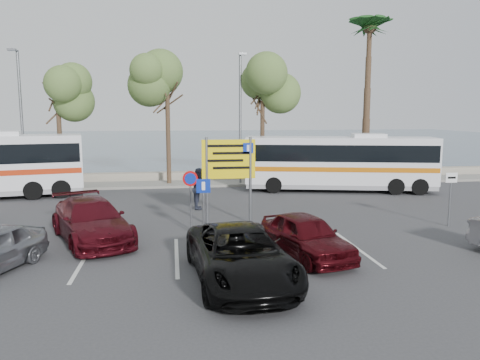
{
  "coord_description": "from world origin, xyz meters",
  "views": [
    {
      "loc": [
        -1.28,
        -15.65,
        4.59
      ],
      "look_at": [
        1.44,
        3.0,
        1.86
      ],
      "focal_mm": 35.0,
      "sensor_mm": 36.0,
      "label": 1
    }
  ],
  "objects": [
    {
      "name": "ground",
      "position": [
        0.0,
        0.0,
        0.0
      ],
      "size": [
        120.0,
        120.0,
        0.0
      ],
      "primitive_type": "plane",
      "color": "#363639",
      "rests_on": "ground"
    },
    {
      "name": "kerb_strip",
      "position": [
        0.0,
        14.0,
        0.07
      ],
      "size": [
        44.0,
        2.4,
        0.15
      ],
      "primitive_type": "cube",
      "color": "gray",
      "rests_on": "ground"
    },
    {
      "name": "seawall",
      "position": [
        0.0,
        16.0,
        0.3
      ],
      "size": [
        48.0,
        0.8,
        0.6
      ],
      "primitive_type": "cube",
      "color": "gray",
      "rests_on": "ground"
    },
    {
      "name": "sea",
      "position": [
        0.0,
        60.0,
        0.01
      ],
      "size": [
        140.0,
        140.0,
        0.0
      ],
      "primitive_type": "plane",
      "color": "#455D6F",
      "rests_on": "ground"
    },
    {
      "name": "tree_left",
      "position": [
        -8.0,
        14.0,
        6.0
      ],
      "size": [
        3.2,
        3.2,
        7.2
      ],
      "color": "#382619",
      "rests_on": "kerb_strip"
    },
    {
      "name": "tree_mid",
      "position": [
        -1.5,
        14.0,
        6.65
      ],
      "size": [
        3.2,
        3.2,
        8.0
      ],
      "color": "#382619",
      "rests_on": "kerb_strip"
    },
    {
      "name": "tree_right",
      "position": [
        4.5,
        14.0,
        6.17
      ],
      "size": [
        3.2,
        3.2,
        7.4
      ],
      "color": "#382619",
      "rests_on": "kerb_strip"
    },
    {
      "name": "palm_tree",
      "position": [
        11.5,
        14.0,
        9.87
      ],
      "size": [
        4.8,
        4.8,
        11.2
      ],
      "color": "#382619",
      "rests_on": "kerb_strip"
    },
    {
      "name": "street_lamp_left",
      "position": [
        -10.0,
        13.52,
        4.6
      ],
      "size": [
        0.45,
        1.15,
        8.01
      ],
      "color": "slate",
      "rests_on": "kerb_strip"
    },
    {
      "name": "street_lamp_right",
      "position": [
        3.0,
        13.52,
        4.6
      ],
      "size": [
        0.45,
        1.15,
        8.01
      ],
      "color": "slate",
      "rests_on": "kerb_strip"
    },
    {
      "name": "direction_sign",
      "position": [
        1.0,
        3.2,
        2.43
      ],
      "size": [
        2.2,
        0.12,
        3.6
      ],
      "color": "slate",
      "rests_on": "ground"
    },
    {
      "name": "sign_no_stop",
      "position": [
        -0.6,
        2.38,
        1.58
      ],
      "size": [
        0.6,
        0.08,
        2.35
      ],
      "color": "slate",
      "rests_on": "ground"
    },
    {
      "name": "sign_parking",
      "position": [
        -0.2,
        0.79,
        1.47
      ],
      "size": [
        0.5,
        0.07,
        2.25
      ],
      "color": "slate",
      "rests_on": "ground"
    },
    {
      "name": "sign_taxi",
      "position": [
        9.8,
        1.49,
        1.42
      ],
      "size": [
        0.5,
        0.07,
        2.2
      ],
      "color": "slate",
      "rests_on": "ground"
    },
    {
      "name": "lane_markings",
      "position": [
        -1.14,
        -1.0,
        0.0
      ],
      "size": [
        12.02,
        4.2,
        0.01
      ],
      "primitive_type": null,
      "color": "silver",
      "rests_on": "ground"
    },
    {
      "name": "coach_bus_right",
      "position": [
        8.39,
        10.41,
        1.57
      ],
      "size": [
        11.11,
        4.7,
        3.39
      ],
      "color": "silver",
      "rests_on": "ground"
    },
    {
      "name": "car_maroon",
      "position": [
        -4.2,
        1.31,
        0.75
      ],
      "size": [
        3.94,
        5.59,
        1.5
      ],
      "primitive_type": "imported",
      "rotation": [
        0.0,
        0.0,
        0.4
      ],
      "color": "#4F0D16",
      "rests_on": "ground"
    },
    {
      "name": "car_red",
      "position": [
        2.9,
        -1.63,
        0.7
      ],
      "size": [
        2.62,
        4.37,
        1.39
      ],
      "primitive_type": "imported",
      "rotation": [
        0.0,
        0.0,
        0.25
      ],
      "color": "#44090F",
      "rests_on": "ground"
    },
    {
      "name": "suv_black",
      "position": [
        0.5,
        -3.5,
        0.74
      ],
      "size": [
        2.85,
        5.52,
        1.49
      ],
      "primitive_type": "imported",
      "rotation": [
        0.0,
        0.0,
        0.07
      ],
      "color": "black",
      "rests_on": "ground"
    },
    {
      "name": "pedestrian_far",
      "position": [
        0.0,
        6.5,
        0.98
      ],
      "size": [
        0.8,
        1.0,
        1.97
      ],
      "primitive_type": "imported",
      "rotation": [
        0.0,
        0.0,
        1.51
      ],
      "color": "#32374B",
      "rests_on": "ground"
    }
  ]
}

